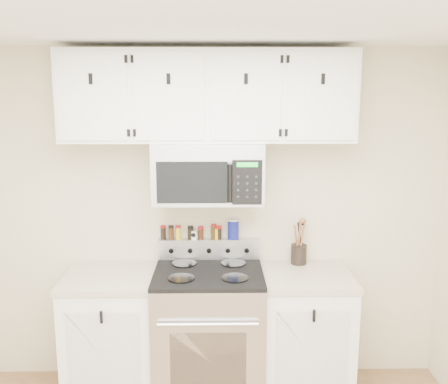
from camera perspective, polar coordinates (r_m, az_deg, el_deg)
name	(u,v)px	position (r m, az deg, el deg)	size (l,w,h in m)	color
back_wall	(209,218)	(3.74, -1.73, -3.03)	(3.50, 0.01, 2.50)	beige
ceiling	(200,0)	(1.92, -2.80, 21.11)	(3.50, 3.50, 0.01)	white
range	(209,332)	(3.71, -1.74, -15.75)	(0.76, 0.65, 1.10)	#B7B7BA
base_cabinet_left	(113,335)	(3.82, -12.55, -15.65)	(0.64, 0.62, 0.92)	white
base_cabinet_right	(304,334)	(3.80, 9.15, -15.68)	(0.64, 0.62, 0.92)	white
microwave	(208,172)	(3.48, -1.81, 2.28)	(0.76, 0.44, 0.42)	#9E9EA3
upper_cabinets	(208,96)	(3.47, -1.86, 10.87)	(2.00, 0.35, 0.62)	white
utensil_crock	(299,253)	(3.78, 8.54, -6.87)	(0.12, 0.12, 0.34)	black
kitchen_timer	(194,235)	(3.74, -3.48, -4.91)	(0.06, 0.05, 0.06)	white
salt_canister	(233,229)	(3.73, 1.06, -4.25)	(0.08, 0.08, 0.15)	navy
spice_jar_0	(163,232)	(3.76, -6.97, -4.59)	(0.04, 0.04, 0.10)	black
spice_jar_1	(171,232)	(3.75, -6.07, -4.60)	(0.04, 0.04, 0.10)	#41230F
spice_jar_2	(178,232)	(3.75, -5.25, -4.61)	(0.04, 0.04, 0.10)	yellow
spice_jar_3	(191,233)	(3.74, -3.85, -4.64)	(0.04, 0.04, 0.10)	black
spice_jar_4	(201,233)	(3.74, -2.66, -4.66)	(0.04, 0.04, 0.10)	#3F1F0F
spice_jar_5	(214,232)	(3.73, -1.20, -4.54)	(0.04, 0.04, 0.11)	#38270D
spice_jar_6	(217,233)	(3.74, -0.83, -4.67)	(0.04, 0.04, 0.09)	yellow
spice_jar_7	(219,232)	(3.74, -0.60, -4.64)	(0.04, 0.04, 0.10)	black
spice_jar_8	(231,232)	(3.74, 0.81, -4.59)	(0.05, 0.05, 0.10)	#3B290E
spice_jar_9	(235,232)	(3.74, 1.23, -4.65)	(0.04, 0.04, 0.10)	orange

